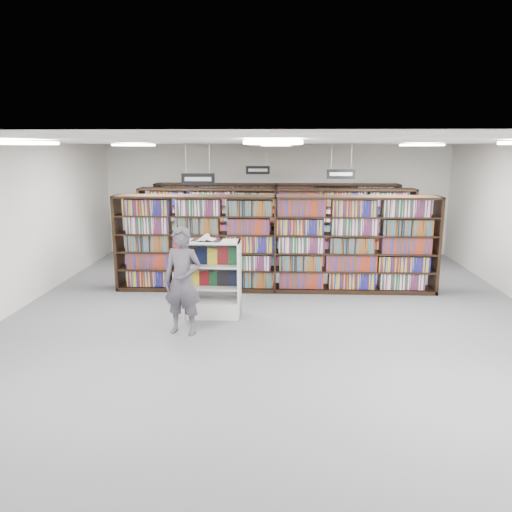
{
  "coord_description": "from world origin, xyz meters",
  "views": [
    {
      "loc": [
        0.06,
        -8.71,
        3.11
      ],
      "look_at": [
        -0.35,
        0.5,
        1.1
      ],
      "focal_mm": 35.0,
      "sensor_mm": 36.0,
      "label": 1
    }
  ],
  "objects_px": {
    "bookshelf_row_near": "(275,244)",
    "open_book": "(206,239)",
    "endcap_display": "(213,291)",
    "shopper": "(183,281)"
  },
  "relations": [
    {
      "from": "bookshelf_row_near",
      "to": "open_book",
      "type": "relative_size",
      "value": 12.2
    },
    {
      "from": "bookshelf_row_near",
      "to": "open_book",
      "type": "height_order",
      "value": "bookshelf_row_near"
    },
    {
      "from": "bookshelf_row_near",
      "to": "shopper",
      "type": "relative_size",
      "value": 3.82
    },
    {
      "from": "endcap_display",
      "to": "shopper",
      "type": "xyz_separation_m",
      "value": [
        -0.39,
        -0.94,
        0.43
      ]
    },
    {
      "from": "endcap_display",
      "to": "shopper",
      "type": "bearing_deg",
      "value": -112.37
    },
    {
      "from": "bookshelf_row_near",
      "to": "open_book",
      "type": "bearing_deg",
      "value": -125.5
    },
    {
      "from": "endcap_display",
      "to": "open_book",
      "type": "distance_m",
      "value": 0.99
    },
    {
      "from": "shopper",
      "to": "open_book",
      "type": "bearing_deg",
      "value": 85.71
    },
    {
      "from": "open_book",
      "to": "shopper",
      "type": "relative_size",
      "value": 0.31
    },
    {
      "from": "bookshelf_row_near",
      "to": "shopper",
      "type": "distance_m",
      "value": 3.11
    }
  ]
}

